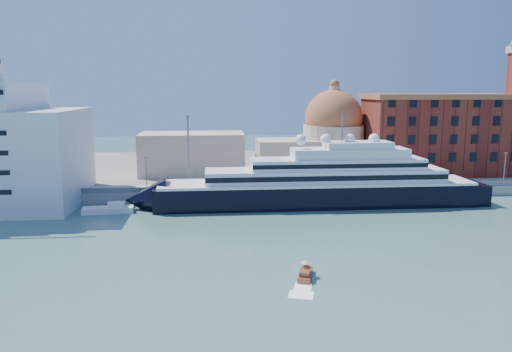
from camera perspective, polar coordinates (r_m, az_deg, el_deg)
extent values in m
plane|color=#355D59|center=(93.22, 4.05, -6.70)|extent=(400.00, 400.00, 0.00)
cube|color=gray|center=(125.59, 1.56, -1.74)|extent=(180.00, 10.00, 2.50)
cube|color=slate|center=(165.77, -0.12, 1.02)|extent=(260.00, 72.00, 2.00)
cube|color=slate|center=(120.84, 1.82, -1.31)|extent=(180.00, 0.10, 1.20)
cube|color=black|center=(116.35, 6.88, -2.33)|extent=(73.71, 11.34, 6.14)
cone|color=black|center=(114.72, -12.42, -2.67)|extent=(9.45, 11.34, 11.34)
cube|color=black|center=(129.20, 23.09, -1.93)|extent=(5.67, 10.39, 5.67)
cube|color=white|center=(115.70, 6.92, -0.73)|extent=(71.82, 11.53, 0.57)
cube|color=white|center=(115.81, 7.85, 0.11)|extent=(54.81, 9.45, 2.83)
cube|color=black|center=(111.28, 8.40, -0.30)|extent=(54.81, 0.15, 1.13)
cube|color=white|center=(116.07, 9.24, 1.42)|extent=(39.69, 8.50, 2.46)
cube|color=white|center=(116.49, 10.63, 2.58)|extent=(26.46, 7.56, 2.27)
cube|color=white|center=(116.80, 11.55, 3.51)|extent=(15.12, 6.61, 1.51)
cylinder|color=slate|center=(115.40, 9.81, 5.47)|extent=(0.28, 0.28, 6.61)
sphere|color=white|center=(113.55, 5.15, 4.16)|extent=(2.46, 2.46, 2.46)
sphere|color=white|center=(114.71, 7.95, 4.16)|extent=(2.46, 2.46, 2.46)
sphere|color=white|center=(116.13, 10.68, 4.16)|extent=(2.46, 2.46, 2.46)
sphere|color=white|center=(117.81, 13.34, 4.14)|extent=(2.46, 2.46, 2.46)
cube|color=white|center=(113.62, -16.55, -3.77)|extent=(11.12, 4.77, 1.44)
cube|color=white|center=(113.21, -15.67, -3.17)|extent=(3.82, 2.63, 1.08)
cube|color=brown|center=(73.03, 5.66, -11.24)|extent=(3.19, 5.64, 0.89)
cube|color=brown|center=(71.93, 5.61, -10.93)|extent=(1.99, 2.54, 0.71)
cylinder|color=slate|center=(73.06, 5.71, -10.30)|extent=(0.05, 0.05, 1.43)
cone|color=red|center=(72.78, 5.72, -9.71)|extent=(1.61, 1.61, 0.36)
cube|color=maroon|center=(155.78, 20.16, 4.29)|extent=(42.00, 18.00, 22.00)
cube|color=#9A5632|center=(155.20, 20.42, 8.52)|extent=(43.00, 19.00, 1.50)
cylinder|color=beige|center=(151.68, 8.78, 3.13)|extent=(18.00, 18.00, 14.00)
sphere|color=#9A5632|center=(150.91, 8.87, 6.52)|extent=(17.00, 17.00, 17.00)
cylinder|color=beige|center=(150.66, 8.95, 9.56)|extent=(3.00, 3.00, 3.00)
cube|color=beige|center=(147.21, 3.65, 2.23)|extent=(18.00, 14.00, 10.00)
cube|color=beige|center=(147.40, -7.30, 2.58)|extent=(30.00, 16.00, 12.00)
cylinder|color=slate|center=(129.02, -25.75, -0.05)|extent=(0.24, 0.24, 8.00)
cube|color=slate|center=(128.45, -25.89, 1.75)|extent=(0.80, 0.30, 0.25)
cylinder|color=slate|center=(121.77, -12.41, 0.17)|extent=(0.24, 0.24, 8.00)
cube|color=slate|center=(121.16, -12.49, 2.08)|extent=(0.80, 0.30, 0.25)
cylinder|color=slate|center=(121.70, 1.74, 0.39)|extent=(0.24, 0.24, 8.00)
cube|color=slate|center=(121.09, 1.75, 2.31)|extent=(0.80, 0.30, 0.25)
cylinder|color=slate|center=(128.81, 15.11, 0.58)|extent=(0.24, 0.24, 8.00)
cube|color=slate|center=(128.23, 15.19, 2.39)|extent=(0.80, 0.30, 0.25)
cylinder|color=slate|center=(142.04, 26.53, 0.72)|extent=(0.24, 0.24, 8.00)
cube|color=slate|center=(141.51, 26.66, 2.36)|extent=(0.80, 0.30, 0.25)
cylinder|color=slate|center=(122.17, -7.72, 2.72)|extent=(0.50, 0.50, 18.00)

